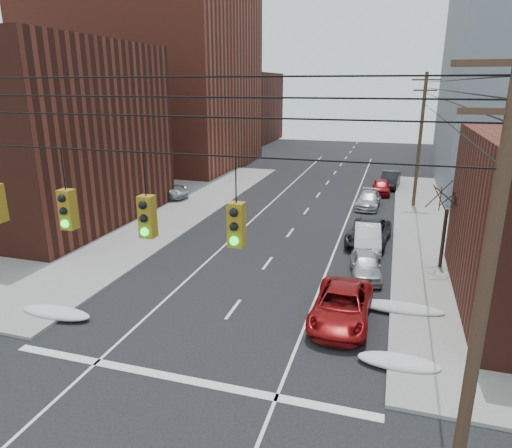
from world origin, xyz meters
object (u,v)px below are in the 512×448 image
Objects in this scene: parked_car_f at (390,180)px; lot_car_c at (24,222)px; parked_car_d at (368,200)px; parked_car_e at (381,187)px; parked_car_c at (369,232)px; lot_car_a at (105,205)px; parked_car_b at (367,238)px; lot_car_d at (89,189)px; red_pickup at (341,306)px; parked_car_a at (366,265)px; lot_car_b at (159,189)px.

parked_car_f is 33.47m from lot_car_c.
parked_car_e is at bearing 84.07° from parked_car_d.
parked_car_e is at bearing 93.89° from parked_car_c.
parked_car_e is 1.01× the size of lot_car_a.
lot_car_d reaches higher than parked_car_b.
red_pickup is at bearing -126.78° from lot_car_c.
lot_car_d is at bearing 54.60° from lot_car_a.
parked_car_f reaches higher than red_pickup.
parked_car_b is 1.14m from parked_car_c.
parked_car_b reaches higher than lot_car_a.
parked_car_b is 20.78m from lot_car_a.
lot_car_d is (-25.28, 5.20, 0.15)m from parked_car_c.
lot_car_a reaches higher than parked_car_a.
red_pickup reaches higher than parked_car_d.
parked_car_d is 1.12× the size of parked_car_e.
parked_car_b reaches higher than parked_car_a.
parked_car_f is at bearing -41.16° from lot_car_d.
lot_car_d reaches higher than red_pickup.
parked_car_a is at bearing -83.03° from parked_car_c.
lot_car_d reaches higher than parked_car_f.
parked_car_c is 18.26m from parked_car_f.
parked_car_b is 26.06m from lot_car_d.
lot_car_a is at bearing -44.79° from lot_car_c.
lot_car_c is at bearing 170.41° from parked_car_a.
parked_car_d is 26.70m from lot_car_c.
lot_car_a is at bearing -137.09° from parked_car_f.
parked_car_f is 1.19× the size of lot_car_a.
parked_car_b is 19.40m from parked_car_f.
parked_car_d is at bearing -95.81° from parked_car_f.
parked_car_d is at bearing 85.22° from parked_car_a.
lot_car_a is (-20.88, 6.60, 0.15)m from parked_car_a.
lot_car_c is (-23.17, -4.92, 0.11)m from parked_car_c.
lot_car_c reaches higher than parked_car_c.
parked_car_a is 0.73× the size of parked_car_c.
parked_car_d is (-0.60, 10.48, -0.09)m from parked_car_b.
parked_car_c reaches higher than parked_car_e.
red_pickup is at bearing -87.56° from parked_car_c.
red_pickup reaches higher than lot_car_a.
parked_car_b is at bearing -110.08° from lot_car_b.
lot_car_d reaches higher than parked_car_a.
parked_car_c is 1.18× the size of parked_car_d.
lot_car_a is (-20.67, 2.13, 0.06)m from parked_car_b.
parked_car_e is (0.26, 16.03, -0.06)m from parked_car_b.
parked_car_e is at bearing -98.11° from parked_car_f.
lot_car_b reaches higher than parked_car_f.
parked_car_f is (1.00, 19.38, 0.04)m from parked_car_b.
parked_car_a is at bearing -87.52° from parked_car_f.
parked_car_a is 27.68m from lot_car_d.
lot_car_c reaches higher than parked_car_a.
parked_car_c is at bearing 87.90° from red_pickup.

